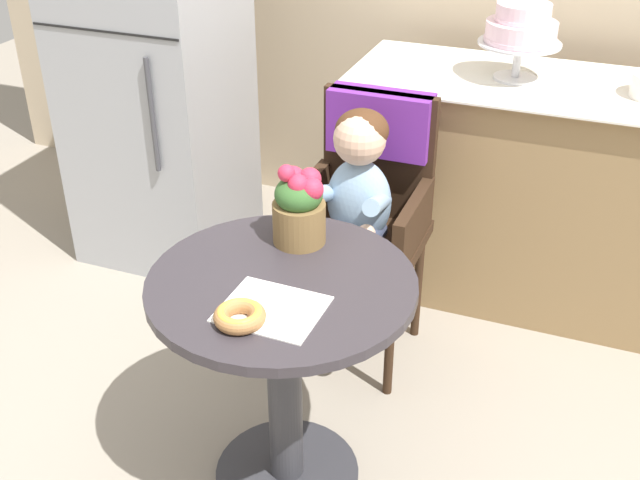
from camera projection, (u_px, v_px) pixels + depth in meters
ground_plane at (287, 474)px, 2.41m from camera, size 8.00×8.00×0.00m
cafe_table at (283, 344)px, 2.16m from camera, size 0.72×0.72×0.72m
wicker_chair at (369, 187)px, 2.70m from camera, size 0.42×0.45×0.95m
seated_child at (354, 196)px, 2.55m from camera, size 0.27×0.32×0.73m
paper_napkin at (272, 309)px, 1.93m from camera, size 0.25×0.22×0.00m
donut_front at (240, 315)px, 1.88m from camera, size 0.13×0.13×0.04m
flower_vase at (300, 205)px, 2.17m from camera, size 0.15×0.15×0.24m
display_counter at (545, 194)px, 3.06m from camera, size 1.56×0.62×0.90m
tiered_cake_stand at (521, 29)px, 2.79m from camera, size 0.30×0.30×0.28m
refrigerator at (154, 64)px, 3.20m from camera, size 0.64×0.63×1.70m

